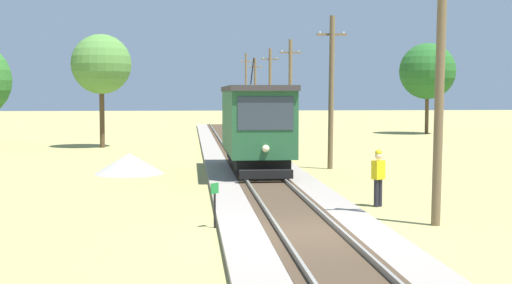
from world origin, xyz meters
The scene contains 17 objects.
ground_plane centered at (0.00, 0.00, 0.00)m, with size 260.00×260.00×0.00m, color #9E9356.
track_ballast centered at (0.00, 0.00, 0.09)m, with size 4.20×120.00×0.18m, color gray.
sleeper_bed centered at (0.00, 0.00, 0.18)m, with size 2.04×120.00×0.01m, color #423323.
rail_left centered at (-0.72, 0.00, 0.25)m, with size 0.07×120.00×0.14m, color gray.
rail_right centered at (0.72, 0.00, 0.25)m, with size 0.07×120.00×0.14m, color gray.
red_tram centered at (0.00, 13.65, 2.19)m, with size 2.60×8.54×4.79m.
utility_pole_foreground centered at (3.67, 1.46, 3.71)m, with size 1.40×0.48×7.23m.
utility_pole_near_tram centered at (3.67, 15.51, 3.62)m, with size 1.40×0.55×7.05m.
utility_pole_mid centered at (3.67, 28.75, 3.60)m, with size 1.40×0.36×7.00m.
utility_pole_far centered at (3.67, 40.31, 3.68)m, with size 1.40×0.44×7.16m.
utility_pole_distant centered at (3.67, 53.38, 3.61)m, with size 1.40×0.34×7.03m.
utility_pole_horizon centered at (3.67, 64.80, 4.20)m, with size 1.40×0.31×8.21m.
trackside_signal_marker centered at (-2.18, 1.78, 0.67)m, with size 0.21×0.21×1.18m.
gravel_pile centered at (-5.47, 14.56, 0.45)m, with size 3.04×3.04×0.91m, color #9E998E.
track_worker centered at (2.97, 4.75, 0.98)m, with size 0.45×0.40×1.78m.
tree_left_near centered at (17.74, 43.00, 5.45)m, with size 4.87×4.87×7.90m.
tree_right_near centered at (-8.50, 29.85, 5.38)m, with size 3.87×3.87×7.34m.
Camera 1 is at (-2.80, -16.26, 3.49)m, focal length 49.10 mm.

